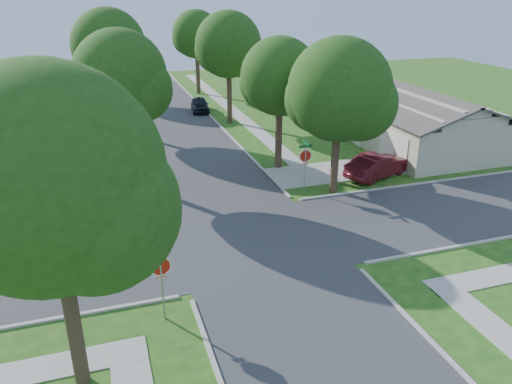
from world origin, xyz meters
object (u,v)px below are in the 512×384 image
at_px(stop_sign_sw, 161,269).
at_px(car_driveway, 378,165).
at_px(tree_ne_corner, 340,95).
at_px(car_curb_west, 137,85).
at_px(tree_e_near, 280,80).
at_px(tree_w_near, 121,81).
at_px(tree_w_far, 104,44).
at_px(car_curb_east, 200,105).
at_px(stop_sign_ne, 305,158).
at_px(tree_e_far, 197,36).
at_px(tree_e_mid, 229,48).
at_px(tree_sw_corner, 53,189).
at_px(house_ne_near, 412,123).
at_px(house_ne_far, 313,82).
at_px(tree_w_mid, 110,49).

xyz_separation_m(stop_sign_sw, car_driveway, (14.63, 10.20, -1.28)).
bearing_deg(tree_ne_corner, car_curb_west, 103.60).
height_order(stop_sign_sw, tree_e_near, tree_e_near).
height_order(stop_sign_sw, car_curb_west, stop_sign_sw).
relative_size(tree_w_near, tree_w_far, 1.12).
distance_m(car_driveway, car_curb_east, 21.38).
xyz_separation_m(stop_sign_ne, car_driveway, (5.23, 0.80, -1.28)).
height_order(tree_e_far, car_driveway, tree_e_far).
relative_size(tree_e_near, tree_e_far, 0.95).
relative_size(tree_e_mid, tree_e_far, 1.06).
xyz_separation_m(tree_sw_corner, house_ne_near, (23.43, 17.99, -4.75)).
height_order(tree_sw_corner, house_ne_near, tree_sw_corner).
distance_m(tree_e_mid, car_driveway, 17.25).
relative_size(tree_w_near, tree_ne_corner, 1.04).
distance_m(house_ne_near, car_driveway, 8.22).
bearing_deg(car_curb_east, tree_e_near, -77.80).
xyz_separation_m(stop_sign_sw, stop_sign_ne, (9.40, 9.40, 0.00)).
height_order(tree_e_mid, tree_w_near, tree_e_mid).
bearing_deg(tree_w_near, stop_sign_sw, -90.23).
distance_m(stop_sign_sw, tree_e_mid, 27.71).
bearing_deg(car_curb_east, tree_e_mid, -64.24).
relative_size(house_ne_far, car_driveway, 2.98).
bearing_deg(house_ne_far, stop_sign_sw, -121.55).
height_order(tree_e_near, car_curb_west, tree_e_near).
relative_size(tree_e_far, car_curb_west, 1.78).
relative_size(stop_sign_sw, house_ne_far, 0.22).
xyz_separation_m(house_ne_near, car_driveway, (-6.06, -5.50, -0.76)).
distance_m(tree_w_near, house_ne_near, 21.24).
xyz_separation_m(tree_e_mid, tree_w_far, (-9.41, 13.00, -0.75)).
height_order(tree_e_mid, car_driveway, tree_e_mid).
distance_m(tree_w_mid, car_driveway, 22.04).
xyz_separation_m(tree_w_far, tree_sw_corner, (-2.78, -41.00, 0.76)).
relative_size(tree_e_near, tree_ne_corner, 0.96).
distance_m(car_curb_east, car_curb_west, 12.28).
distance_m(tree_w_far, tree_ne_corner, 31.77).
bearing_deg(car_driveway, tree_e_far, -10.22).
relative_size(stop_sign_sw, tree_e_far, 0.34).
relative_size(tree_w_far, house_ne_far, 0.59).
relative_size(stop_sign_sw, car_curb_west, 0.61).
distance_m(tree_w_near, tree_w_mid, 12.01).
bearing_deg(car_curb_west, tree_ne_corner, 101.83).
distance_m(stop_sign_ne, tree_sw_corner, 17.38).
distance_m(stop_sign_ne, car_curb_east, 21.17).
height_order(tree_w_near, tree_w_mid, tree_w_mid).
bearing_deg(car_curb_west, car_curb_east, 110.74).
height_order(tree_e_mid, tree_w_mid, tree_w_mid).
height_order(stop_sign_ne, tree_e_far, tree_e_far).
relative_size(tree_e_mid, car_curb_east, 2.42).
height_order(stop_sign_sw, stop_sign_ne, same).
xyz_separation_m(stop_sign_sw, tree_e_far, (9.45, 38.71, 3.95)).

